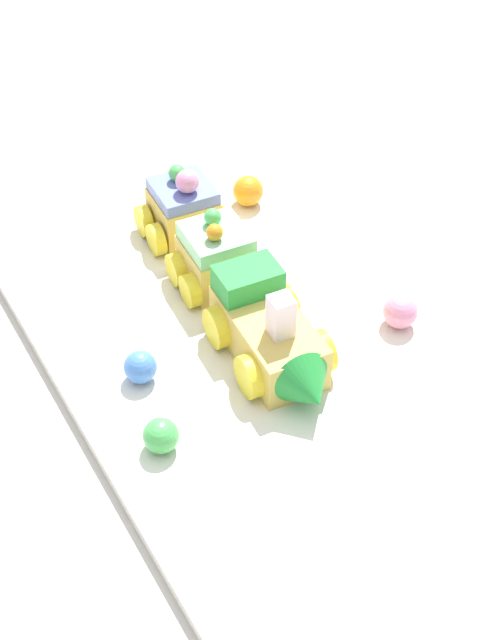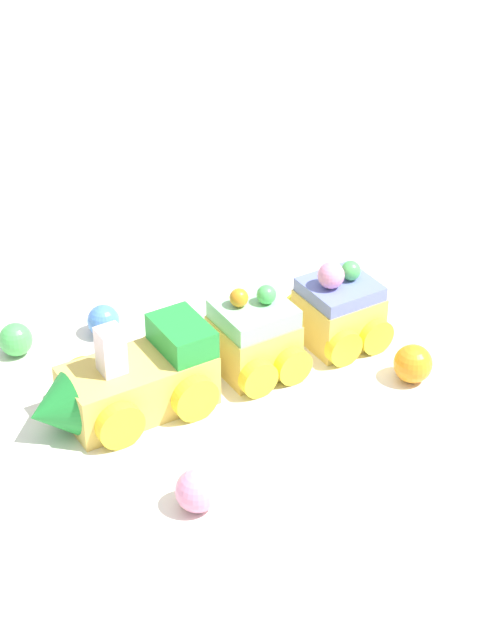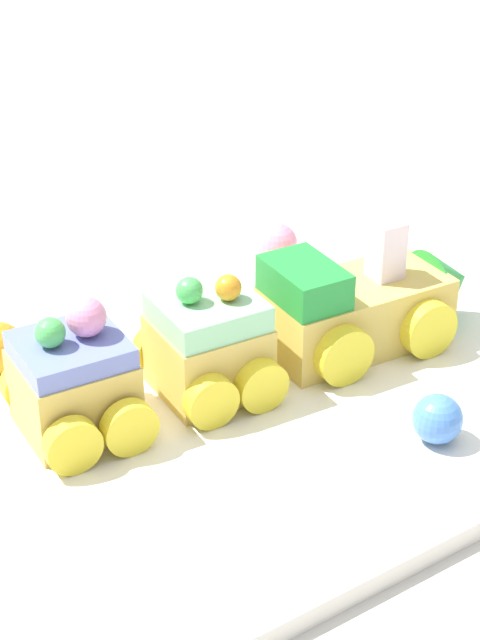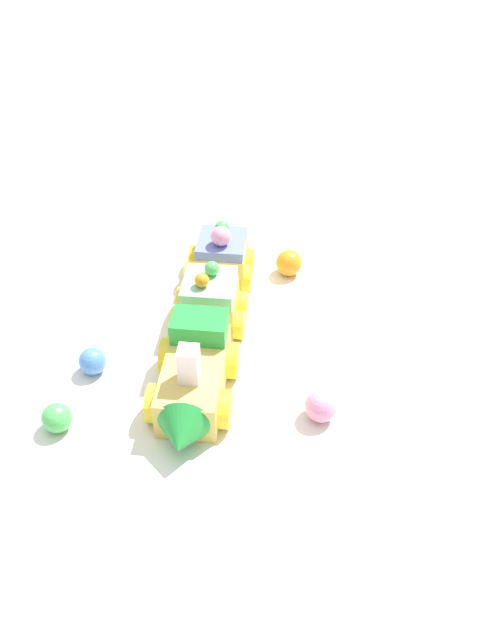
# 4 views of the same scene
# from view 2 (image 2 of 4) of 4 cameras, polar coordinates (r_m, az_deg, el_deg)

# --- Properties ---
(ground_plane) EXTENTS (10.00, 10.00, 0.00)m
(ground_plane) POSITION_cam_2_polar(r_m,az_deg,el_deg) (0.82, -1.21, -4.42)
(ground_plane) COLOR beige
(display_board) EXTENTS (0.67, 0.35, 0.01)m
(display_board) POSITION_cam_2_polar(r_m,az_deg,el_deg) (0.82, -1.21, -4.09)
(display_board) COLOR white
(display_board) RESTS_ON ground_plane
(cake_train_locomotive) EXTENTS (0.14, 0.08, 0.08)m
(cake_train_locomotive) POSITION_cam_2_polar(r_m,az_deg,el_deg) (0.79, -6.06, -3.45)
(cake_train_locomotive) COLOR #E0BC56
(cake_train_locomotive) RESTS_ON display_board
(cake_car_mint) EXTENTS (0.07, 0.08, 0.07)m
(cake_car_mint) POSITION_cam_2_polar(r_m,az_deg,el_deg) (0.83, 0.73, -0.99)
(cake_car_mint) COLOR #E0BC56
(cake_car_mint) RESTS_ON display_board
(cake_car_blueberry) EXTENTS (0.07, 0.08, 0.08)m
(cake_car_blueberry) POSITION_cam_2_polar(r_m,az_deg,el_deg) (0.86, 5.18, 0.51)
(cake_car_blueberry) COLOR #E0BC56
(cake_car_blueberry) RESTS_ON display_board
(gumball_green) EXTENTS (0.03, 0.03, 0.03)m
(gumball_green) POSITION_cam_2_polar(r_m,az_deg,el_deg) (0.87, -11.87, -1.02)
(gumball_green) COLOR #4CBC56
(gumball_green) RESTS_ON display_board
(gumball_blue) EXTENTS (0.03, 0.03, 0.03)m
(gumball_blue) POSITION_cam_2_polar(r_m,az_deg,el_deg) (0.88, -7.29, -0.04)
(gumball_blue) COLOR #4C84E0
(gumball_blue) RESTS_ON display_board
(gumball_orange) EXTENTS (0.03, 0.03, 0.03)m
(gumball_orange) POSITION_cam_2_polar(r_m,az_deg,el_deg) (0.83, 9.21, -2.31)
(gumball_orange) COLOR orange
(gumball_orange) RESTS_ON display_board
(gumball_pink) EXTENTS (0.03, 0.03, 0.03)m
(gumball_pink) POSITION_cam_2_polar(r_m,az_deg,el_deg) (0.71, -2.30, -9.07)
(gumball_pink) COLOR pink
(gumball_pink) RESTS_ON display_board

